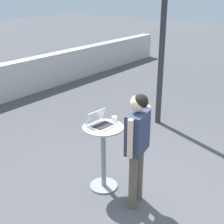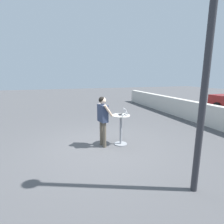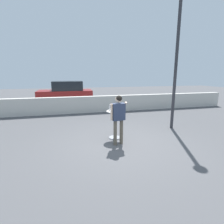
{
  "view_description": "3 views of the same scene",
  "coord_description": "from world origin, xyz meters",
  "px_view_note": "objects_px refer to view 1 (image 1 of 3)",
  "views": [
    {
      "loc": [
        -3.12,
        -1.81,
        2.74
      ],
      "look_at": [
        -0.04,
        0.47,
        1.22
      ],
      "focal_mm": 50.0,
      "sensor_mm": 36.0,
      "label": 1
    },
    {
      "loc": [
        4.96,
        -1.31,
        2.2
      ],
      "look_at": [
        0.14,
        0.26,
        1.13
      ],
      "focal_mm": 28.0,
      "sensor_mm": 36.0,
      "label": 2
    },
    {
      "loc": [
        -1.61,
        -5.01,
        2.2
      ],
      "look_at": [
        -0.23,
        0.27,
        1.02
      ],
      "focal_mm": 28.0,
      "sensor_mm": 36.0,
      "label": 3
    }
  ],
  "objects_px": {
    "standing_person": "(137,138)",
    "cafe_table": "(103,151)",
    "laptop": "(100,123)",
    "coffee_mug": "(114,119)"
  },
  "relations": [
    {
      "from": "laptop",
      "to": "coffee_mug",
      "type": "relative_size",
      "value": 3.43
    },
    {
      "from": "laptop",
      "to": "standing_person",
      "type": "height_order",
      "value": "standing_person"
    },
    {
      "from": "cafe_table",
      "to": "coffee_mug",
      "type": "relative_size",
      "value": 9.24
    },
    {
      "from": "coffee_mug",
      "to": "standing_person",
      "type": "bearing_deg",
      "value": -115.98
    },
    {
      "from": "laptop",
      "to": "standing_person",
      "type": "bearing_deg",
      "value": -94.26
    },
    {
      "from": "laptop",
      "to": "standing_person",
      "type": "relative_size",
      "value": 0.23
    },
    {
      "from": "standing_person",
      "to": "cafe_table",
      "type": "bearing_deg",
      "value": 85.85
    },
    {
      "from": "laptop",
      "to": "coffee_mug",
      "type": "height_order",
      "value": "laptop"
    },
    {
      "from": "cafe_table",
      "to": "standing_person",
      "type": "bearing_deg",
      "value": -94.15
    },
    {
      "from": "cafe_table",
      "to": "coffee_mug",
      "type": "distance_m",
      "value": 0.48
    }
  ]
}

